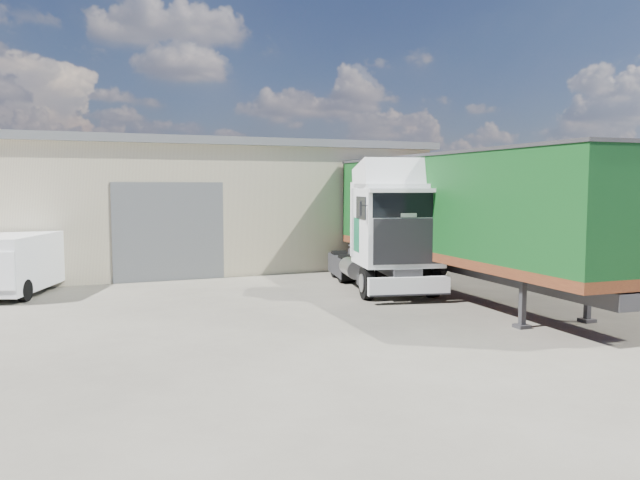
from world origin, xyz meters
name	(u,v)px	position (x,y,z in m)	size (l,w,h in m)	color
ground	(323,336)	(0.00, 0.00, 0.00)	(120.00, 120.00, 0.00)	#27251F
warehouse	(53,205)	(-6.00, 16.00, 2.66)	(30.60, 12.60, 5.42)	beige
brick_boundary_wall	(539,243)	(11.50, 6.00, 1.25)	(0.35, 26.00, 2.50)	#984326
tractor_unit	(390,237)	(4.29, 4.78, 1.82)	(3.72, 6.76, 4.32)	black
box_trailer	(462,210)	(6.02, 3.28, 2.71)	(3.38, 13.48, 4.45)	#2D2D30
panel_van	(17,263)	(-6.99, 9.02, 1.00)	(3.48, 5.11, 1.94)	black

